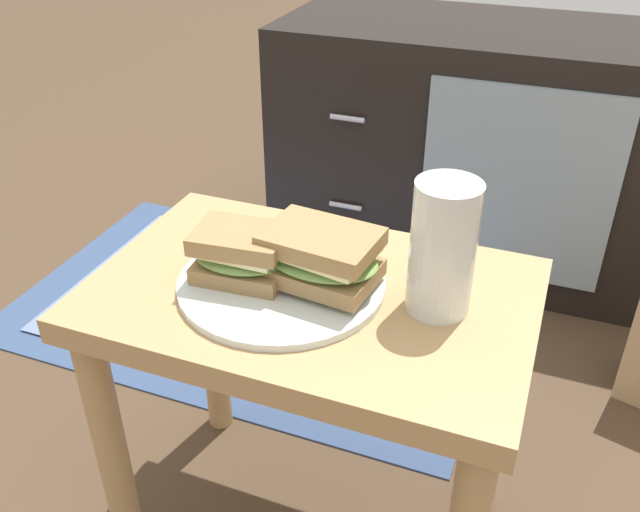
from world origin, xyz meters
TOP-DOWN VIEW (x-y plane):
  - side_table at (0.00, 0.00)m, footprint 0.56×0.36m
  - tv_cabinet at (0.07, 0.95)m, footprint 0.96×0.46m
  - area_rug at (-0.35, 0.51)m, footprint 1.07×0.70m
  - plate at (-0.04, -0.01)m, footprint 0.26×0.26m
  - sandwich_front at (-0.09, -0.02)m, footprint 0.13×0.10m
  - sandwich_back at (0.01, -0.00)m, footprint 0.16×0.12m
  - beer_glass at (0.16, 0.02)m, footprint 0.08×0.08m

SIDE VIEW (x-z plane):
  - area_rug at x=-0.35m, z-range 0.00..0.01m
  - tv_cabinet at x=0.07m, z-range 0.00..0.58m
  - side_table at x=0.00m, z-range 0.14..0.60m
  - plate at x=-0.04m, z-range 0.46..0.47m
  - sandwich_front at x=-0.09m, z-range 0.47..0.54m
  - sandwich_back at x=0.01m, z-range 0.48..0.54m
  - beer_glass at x=0.16m, z-range 0.46..0.62m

